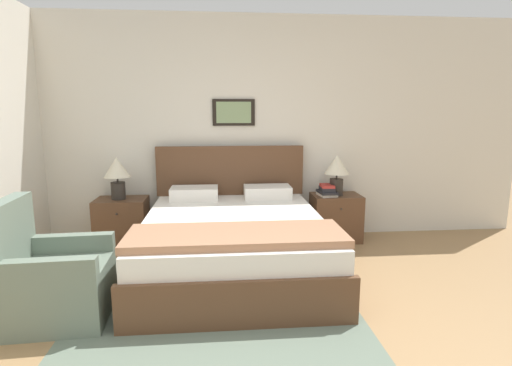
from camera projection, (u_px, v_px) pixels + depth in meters
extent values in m
cube|color=silver|center=(242.00, 129.00, 4.71)|extent=(6.91, 0.06, 2.60)
cube|color=black|center=(234.00, 112.00, 4.63)|extent=(0.49, 0.02, 0.30)
cube|color=gray|center=(234.00, 112.00, 4.61)|extent=(0.40, 0.00, 0.24)
cube|color=slate|center=(217.00, 341.00, 2.66)|extent=(2.15, 1.40, 0.01)
cube|color=brown|center=(234.00, 258.00, 3.79)|extent=(1.71, 2.10, 0.28)
cube|color=brown|center=(239.00, 286.00, 2.76)|extent=(1.71, 0.06, 0.08)
cube|color=white|center=(234.00, 230.00, 3.74)|extent=(1.64, 2.01, 0.26)
cube|color=brown|center=(230.00, 171.00, 4.67)|extent=(1.71, 0.06, 0.57)
cube|color=#9E7051|center=(236.00, 236.00, 3.07)|extent=(1.67, 0.59, 0.06)
cube|color=white|center=(194.00, 193.00, 4.44)|extent=(0.52, 0.32, 0.14)
cube|color=white|center=(267.00, 192.00, 4.52)|extent=(0.52, 0.32, 0.14)
cube|color=slate|center=(58.00, 291.00, 2.93)|extent=(0.75, 0.68, 0.42)
cube|color=slate|center=(7.00, 234.00, 2.81)|extent=(0.16, 0.65, 0.48)
cube|color=slate|center=(67.00, 243.00, 3.14)|extent=(0.72, 0.14, 0.14)
cube|color=slate|center=(40.00, 270.00, 2.62)|extent=(0.72, 0.14, 0.14)
cube|color=brown|center=(122.00, 222.00, 4.50)|extent=(0.56, 0.40, 0.55)
sphere|color=#332D28|center=(117.00, 214.00, 4.26)|extent=(0.02, 0.02, 0.02)
cube|color=brown|center=(336.00, 217.00, 4.72)|extent=(0.56, 0.40, 0.55)
sphere|color=#332D28|center=(341.00, 209.00, 4.48)|extent=(0.02, 0.02, 0.02)
cylinder|color=#2D2823|center=(118.00, 191.00, 4.42)|extent=(0.16, 0.16, 0.19)
cylinder|color=#2D2823|center=(118.00, 180.00, 4.40)|extent=(0.02, 0.02, 0.06)
cone|color=beige|center=(117.00, 167.00, 4.37)|extent=(0.28, 0.28, 0.22)
cylinder|color=#2D2823|center=(336.00, 187.00, 4.64)|extent=(0.16, 0.16, 0.19)
cylinder|color=#2D2823|center=(337.00, 176.00, 4.62)|extent=(0.02, 0.02, 0.06)
cone|color=beige|center=(337.00, 164.00, 4.59)|extent=(0.28, 0.28, 0.22)
cube|color=silver|center=(327.00, 194.00, 4.61)|extent=(0.21, 0.25, 0.03)
cube|color=#232328|center=(327.00, 192.00, 4.61)|extent=(0.20, 0.28, 0.03)
cube|color=#232328|center=(327.00, 189.00, 4.60)|extent=(0.16, 0.23, 0.04)
cube|color=#B7332D|center=(327.00, 186.00, 4.60)|extent=(0.16, 0.23, 0.03)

